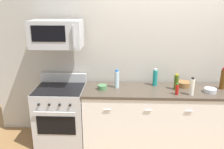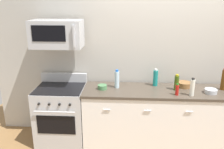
% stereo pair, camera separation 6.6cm
% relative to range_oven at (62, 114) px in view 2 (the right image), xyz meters
% --- Properties ---
extents(ground_plane, '(6.73, 6.73, 0.00)m').
position_rel_range_oven_xyz_m(ground_plane, '(1.63, -0.00, -0.47)').
color(ground_plane, olive).
extents(back_wall, '(5.61, 0.10, 2.70)m').
position_rel_range_oven_xyz_m(back_wall, '(1.63, 0.41, 0.88)').
color(back_wall, '#B7B2A8').
rests_on(back_wall, ground_plane).
extents(counter_unit, '(2.52, 0.66, 0.92)m').
position_rel_range_oven_xyz_m(counter_unit, '(1.63, -0.00, -0.01)').
color(counter_unit, white).
rests_on(counter_unit, ground_plane).
extents(range_oven, '(0.76, 0.69, 1.07)m').
position_rel_range_oven_xyz_m(range_oven, '(0.00, 0.00, 0.00)').
color(range_oven, '#B7BABF').
rests_on(range_oven, ground_plane).
extents(microwave, '(0.74, 0.44, 0.40)m').
position_rel_range_oven_xyz_m(microwave, '(0.00, 0.04, 1.28)').
color(microwave, '#B7BABF').
extents(bottle_water_clear, '(0.07, 0.07, 0.29)m').
position_rel_range_oven_xyz_m(bottle_water_clear, '(0.89, 0.06, 0.59)').
color(bottle_water_clear, silver).
rests_on(bottle_water_clear, countertop_slab).
extents(bottle_wine_amber, '(0.07, 0.07, 0.34)m').
position_rel_range_oven_xyz_m(bottle_wine_amber, '(2.50, 0.07, 0.61)').
color(bottle_wine_amber, '#59330F').
rests_on(bottle_wine_amber, countertop_slab).
extents(bottle_vinegar_white, '(0.07, 0.07, 0.26)m').
position_rel_range_oven_xyz_m(bottle_vinegar_white, '(1.97, -0.20, 0.58)').
color(bottle_vinegar_white, silver).
rests_on(bottle_vinegar_white, countertop_slab).
extents(bottle_sparkling_teal, '(0.08, 0.08, 0.28)m').
position_rel_range_oven_xyz_m(bottle_sparkling_teal, '(1.49, 0.18, 0.58)').
color(bottle_sparkling_teal, '#197F7A').
rests_on(bottle_sparkling_teal, countertop_slab).
extents(bottle_olive_oil, '(0.07, 0.07, 0.25)m').
position_rel_range_oven_xyz_m(bottle_olive_oil, '(1.79, 0.01, 0.57)').
color(bottle_olive_oil, '#385114').
rests_on(bottle_olive_oil, countertop_slab).
extents(bottle_hot_sauce_red, '(0.05, 0.05, 0.17)m').
position_rel_range_oven_xyz_m(bottle_hot_sauce_red, '(1.76, -0.19, 0.53)').
color(bottle_hot_sauce_red, '#B21914').
rests_on(bottle_hot_sauce_red, countertop_slab).
extents(bowl_green_glaze, '(0.14, 0.14, 0.07)m').
position_rel_range_oven_xyz_m(bowl_green_glaze, '(0.67, -0.02, 0.49)').
color(bowl_green_glaze, '#477A4C').
rests_on(bowl_green_glaze, countertop_slab).
extents(bowl_steel_prep, '(0.18, 0.18, 0.06)m').
position_rel_range_oven_xyz_m(bowl_steel_prep, '(2.27, -0.09, 0.48)').
color(bowl_steel_prep, '#B2B5BA').
rests_on(bowl_steel_prep, countertop_slab).
extents(bowl_wooden_salad, '(0.21, 0.21, 0.08)m').
position_rel_range_oven_xyz_m(bowl_wooden_salad, '(1.94, 0.15, 0.49)').
color(bowl_wooden_salad, brown).
rests_on(bowl_wooden_salad, countertop_slab).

